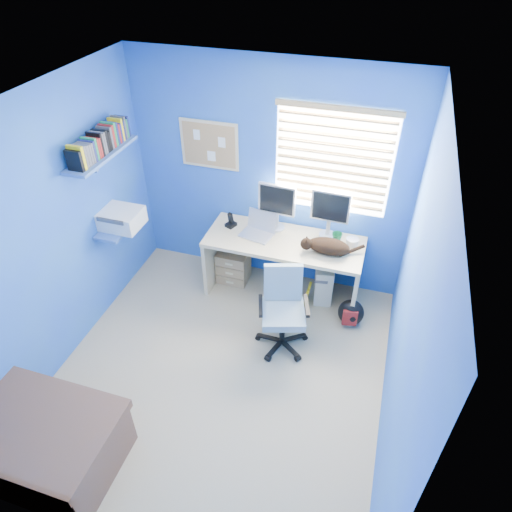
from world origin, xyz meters
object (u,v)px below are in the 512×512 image
(tower_pc, at_px, (324,278))
(desk, at_px, (283,268))
(cat, at_px, (329,246))
(laptop, at_px, (257,227))
(office_chair, at_px, (283,319))

(tower_pc, bearing_deg, desk, -174.36)
(desk, xyz_separation_m, cat, (0.47, -0.07, 0.45))
(laptop, distance_m, office_chair, 1.02)
(desk, relative_size, laptop, 5.05)
(desk, distance_m, tower_pc, 0.48)
(tower_pc, bearing_deg, laptop, 179.38)
(cat, relative_size, tower_pc, 0.95)
(office_chair, bearing_deg, cat, 65.67)
(cat, relative_size, office_chair, 0.50)
(desk, distance_m, laptop, 0.57)
(cat, bearing_deg, office_chair, -125.20)
(laptop, bearing_deg, tower_pc, 21.04)
(cat, height_order, office_chair, cat)
(laptop, relative_size, tower_pc, 0.73)
(laptop, xyz_separation_m, cat, (0.78, -0.07, -0.03))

